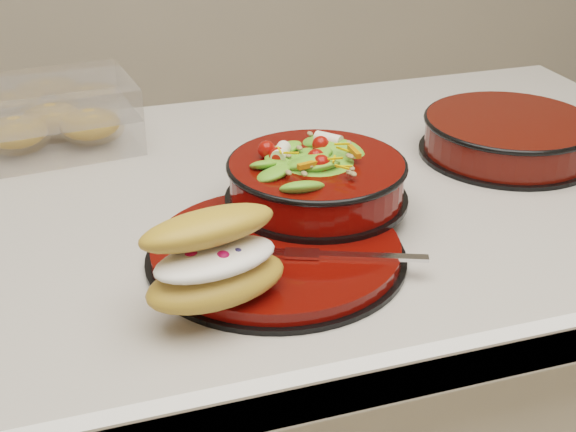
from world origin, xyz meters
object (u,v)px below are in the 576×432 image
object	(u,v)px
fork	(351,256)
extra_bowl	(508,135)
salad_bowl	(317,174)
croissant	(214,258)
dinner_plate	(277,251)
pastry_box	(52,117)

from	to	relation	value
fork	extra_bowl	world-z (taller)	extra_bowl
salad_bowl	croissant	bearing A→B (deg)	-134.53
dinner_plate	croissant	xyz separation A→B (m)	(-0.09, -0.08, 0.05)
croissant	pastry_box	bearing A→B (deg)	91.41
croissant	pastry_box	size ratio (longest dim) A/B	0.64
croissant	pastry_box	xyz separation A→B (m)	(-0.12, 0.48, -0.02)
salad_bowl	extra_bowl	size ratio (longest dim) A/B	0.89
dinner_plate	salad_bowl	world-z (taller)	salad_bowl
salad_bowl	fork	world-z (taller)	salad_bowl
fork	extra_bowl	xyz separation A→B (m)	(0.33, 0.23, 0.01)
dinner_plate	croissant	distance (m)	0.13
croissant	extra_bowl	size ratio (longest dim) A/B	0.63
salad_bowl	fork	size ratio (longest dim) A/B	1.50
croissant	fork	size ratio (longest dim) A/B	1.07
salad_bowl	extra_bowl	world-z (taller)	salad_bowl
salad_bowl	pastry_box	bearing A→B (deg)	131.73
dinner_plate	salad_bowl	bearing A→B (deg)	48.74
salad_bowl	extra_bowl	distance (m)	0.33
fork	extra_bowl	bearing A→B (deg)	-32.99
fork	extra_bowl	distance (m)	0.40
fork	salad_bowl	bearing A→B (deg)	17.40
croissant	fork	distance (m)	0.16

